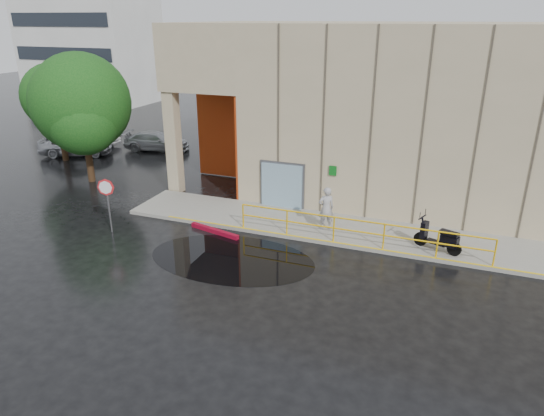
{
  "coord_description": "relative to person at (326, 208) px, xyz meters",
  "views": [
    {
      "loc": [
        7.06,
        -13.57,
        8.24
      ],
      "look_at": [
        0.82,
        3.0,
        1.24
      ],
      "focal_mm": 32.0,
      "sensor_mm": 36.0,
      "label": 1
    }
  ],
  "objects": [
    {
      "name": "car_c",
      "position": [
        -13.78,
        8.83,
        -0.43
      ],
      "size": [
        4.54,
        2.58,
        1.24
      ],
      "primitive_type": "imported",
      "rotation": [
        0.0,
        0.0,
        1.78
      ],
      "color": "#A4A7AC",
      "rests_on": "ground"
    },
    {
      "name": "distant_building",
      "position": [
        -30.71,
        23.8,
        6.45
      ],
      "size": [
        12.0,
        8.08,
        15.0
      ],
      "color": "silver",
      "rests_on": "ground"
    },
    {
      "name": "car_b",
      "position": [
        -19.3,
        8.57,
        -0.25
      ],
      "size": [
        5.03,
        2.33,
        1.6
      ],
      "primitive_type": "imported",
      "rotation": [
        0.0,
        0.0,
        1.43
      ],
      "color": "silver",
      "rests_on": "ground"
    },
    {
      "name": "person",
      "position": [
        0.0,
        0.0,
        0.0
      ],
      "size": [
        0.78,
        0.72,
        1.8
      ],
      "primitive_type": "imported",
      "rotation": [
        0.0,
        0.0,
        3.71
      ],
      "color": "#9F9FA4",
      "rests_on": "sidewalk"
    },
    {
      "name": "ground",
      "position": [
        -2.71,
        -4.17,
        -1.05
      ],
      "size": [
        120.0,
        120.0,
        0.0
      ],
      "primitive_type": "plane",
      "color": "black",
      "rests_on": "ground"
    },
    {
      "name": "tree_far",
      "position": [
        -17.56,
        4.64,
        2.68
      ],
      "size": [
        3.9,
        3.9,
        5.84
      ],
      "rotation": [
        0.0,
        0.0,
        -0.23
      ],
      "color": "black",
      "rests_on": "ground"
    },
    {
      "name": "sidewalk",
      "position": [
        1.29,
        0.33,
        -0.97
      ],
      "size": [
        20.0,
        3.0,
        0.15
      ],
      "primitive_type": "cube",
      "color": "gray",
      "rests_on": "ground"
    },
    {
      "name": "stop_sign",
      "position": [
        -8.21,
        -3.09,
        0.65
      ],
      "size": [
        0.67,
        0.22,
        2.29
      ],
      "rotation": [
        0.0,
        0.0,
        -0.12
      ],
      "color": "#5D5C61",
      "rests_on": "ground"
    },
    {
      "name": "car_a",
      "position": [
        -17.89,
        5.95,
        -0.31
      ],
      "size": [
        4.7,
        3.33,
        1.48
      ],
      "primitive_type": "imported",
      "rotation": [
        0.0,
        0.0,
        1.98
      ],
      "color": "#B8B9C0",
      "rests_on": "ground"
    },
    {
      "name": "scooter",
      "position": [
        4.39,
        -0.46,
        -0.09
      ],
      "size": [
        1.86,
        1.18,
        1.41
      ],
      "rotation": [
        0.0,
        0.0,
        -0.36
      ],
      "color": "black",
      "rests_on": "sidewalk"
    },
    {
      "name": "tree_near",
      "position": [
        -13.32,
        1.87,
        2.95
      ],
      "size": [
        4.99,
        4.99,
        6.69
      ],
      "rotation": [
        0.0,
        0.0,
        -0.43
      ],
      "color": "black",
      "rests_on": "ground"
    },
    {
      "name": "puddle",
      "position": [
        -2.61,
        -3.47,
        -1.05
      ],
      "size": [
        6.39,
        4.14,
        0.01
      ],
      "primitive_type": "cube",
      "rotation": [
        0.0,
        0.0,
        0.05
      ],
      "color": "black",
      "rests_on": "ground"
    },
    {
      "name": "guardrail",
      "position": [
        1.54,
        -1.02,
        -0.37
      ],
      "size": [
        9.56,
        0.06,
        1.03
      ],
      "color": "yellow",
      "rests_on": "sidewalk"
    },
    {
      "name": "building",
      "position": [
        2.39,
        6.81,
        3.16
      ],
      "size": [
        20.0,
        10.17,
        8.0
      ],
      "color": "tan",
      "rests_on": "ground"
    },
    {
      "name": "red_curb",
      "position": [
        -4.21,
        -1.67,
        -0.96
      ],
      "size": [
        2.37,
        0.75,
        0.18
      ],
      "primitive_type": "cube",
      "rotation": [
        0.0,
        0.0,
        -0.24
      ],
      "color": "maroon",
      "rests_on": "ground"
    }
  ]
}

